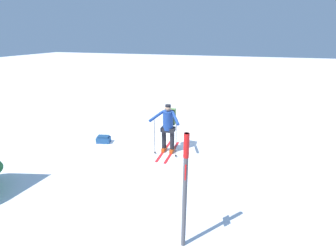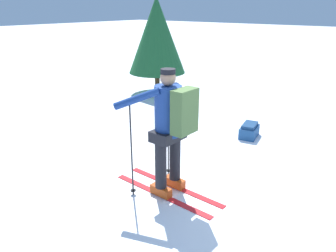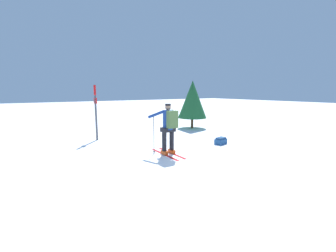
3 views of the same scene
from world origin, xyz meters
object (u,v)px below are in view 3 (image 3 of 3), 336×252
skier (169,125)px  pine_tree (192,99)px  dropped_backpack (221,141)px  trail_marker (96,108)px

skier → pine_tree: pine_tree is taller
dropped_backpack → trail_marker: bearing=48.1°
dropped_backpack → pine_tree: pine_tree is taller
trail_marker → dropped_backpack: bearing=-131.9°
skier → pine_tree: 5.46m
skier → trail_marker: trail_marker is taller
skier → trail_marker: (3.50, 1.35, 0.39)m
skier → pine_tree: size_ratio=0.63×
skier → dropped_backpack: size_ratio=3.12×
skier → pine_tree: (3.66, -4.00, 0.63)m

